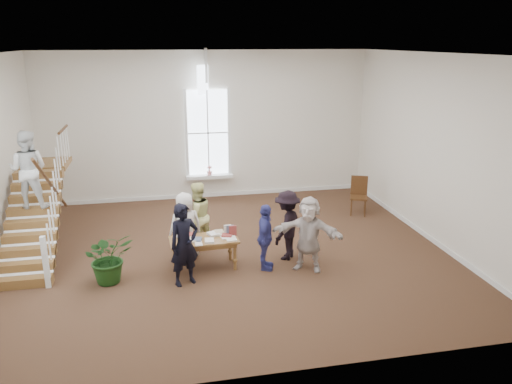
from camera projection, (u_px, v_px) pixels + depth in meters
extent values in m
plane|color=#412519|center=(231.00, 253.00, 11.68)|extent=(10.00, 10.00, 0.00)
plane|color=silver|center=(208.00, 126.00, 15.24)|extent=(10.00, 0.00, 10.00)
plane|color=silver|center=(279.00, 233.00, 6.80)|extent=(10.00, 0.00, 10.00)
plane|color=silver|center=(435.00, 150.00, 11.97)|extent=(0.00, 9.00, 9.00)
plane|color=white|center=(228.00, 54.00, 10.36)|extent=(10.00, 10.00, 0.00)
cube|color=white|center=(210.00, 176.00, 15.52)|extent=(1.45, 0.28, 0.10)
plane|color=white|center=(208.00, 133.00, 15.24)|extent=(2.60, 0.00, 2.60)
plane|color=white|center=(206.00, 79.00, 14.77)|extent=(0.60, 0.60, 0.85)
cube|color=white|center=(210.00, 195.00, 15.85)|extent=(10.00, 0.04, 0.12)
imported|color=pink|center=(209.00, 171.00, 15.44)|extent=(0.17, 0.17, 0.30)
cube|color=brown|center=(24.00, 282.00, 10.07)|extent=(1.10, 0.30, 0.20)
cube|color=brown|center=(26.00, 266.00, 10.29)|extent=(1.10, 0.30, 0.20)
cube|color=brown|center=(28.00, 252.00, 10.52)|extent=(1.10, 0.30, 0.20)
cube|color=brown|center=(30.00, 237.00, 10.74)|extent=(1.10, 0.30, 0.20)
cube|color=brown|center=(32.00, 224.00, 10.96)|extent=(1.10, 0.30, 0.20)
cube|color=brown|center=(34.00, 211.00, 11.19)|extent=(1.10, 0.30, 0.20)
cube|color=brown|center=(36.00, 198.00, 11.41)|extent=(1.10, 0.30, 0.20)
cube|color=brown|center=(37.00, 186.00, 11.63)|extent=(1.10, 0.30, 0.20)
cube|color=brown|center=(39.00, 175.00, 11.85)|extent=(1.10, 0.30, 0.20)
cube|color=brown|center=(46.00, 164.00, 12.68)|extent=(1.10, 1.20, 0.12)
cube|color=white|center=(46.00, 262.00, 9.89)|extent=(0.10, 0.10, 1.10)
cylinder|color=#3D2510|center=(52.00, 186.00, 10.81)|extent=(0.07, 2.74, 1.86)
imported|color=silver|center=(28.00, 169.00, 10.90)|extent=(0.94, 0.79, 1.72)
cube|color=brown|center=(204.00, 240.00, 10.73)|extent=(1.48, 0.79, 0.05)
cube|color=brown|center=(204.00, 243.00, 10.75)|extent=(1.36, 0.67, 0.10)
cylinder|color=brown|center=(177.00, 263.00, 10.44)|extent=(0.07, 0.07, 0.63)
cylinder|color=brown|center=(235.00, 257.00, 10.73)|extent=(0.07, 0.07, 0.63)
cylinder|color=brown|center=(174.00, 253.00, 10.92)|extent=(0.07, 0.07, 0.63)
cylinder|color=brown|center=(230.00, 247.00, 11.22)|extent=(0.07, 0.07, 0.63)
cube|color=silver|center=(231.00, 239.00, 10.70)|extent=(0.22, 0.29, 0.02)
cube|color=beige|center=(183.00, 237.00, 10.76)|extent=(0.29, 0.34, 0.05)
cube|color=tan|center=(219.00, 232.00, 11.02)|extent=(0.21, 0.24, 0.05)
cube|color=silver|center=(209.00, 241.00, 10.57)|extent=(0.21, 0.27, 0.04)
cube|color=#4C5972|center=(182.00, 238.00, 10.69)|extent=(0.22, 0.30, 0.05)
cube|color=maroon|center=(190.00, 235.00, 10.87)|extent=(0.22, 0.24, 0.05)
cube|color=white|center=(227.00, 237.00, 10.76)|extent=(0.26, 0.23, 0.03)
cube|color=#BFB299|center=(217.00, 234.00, 10.96)|extent=(0.25, 0.32, 0.04)
cube|color=silver|center=(227.00, 235.00, 10.87)|extent=(0.25, 0.23, 0.03)
cube|color=beige|center=(192.00, 241.00, 10.56)|extent=(0.18, 0.18, 0.05)
cube|color=tan|center=(189.00, 237.00, 10.76)|extent=(0.24, 0.28, 0.03)
cube|color=silver|center=(198.00, 243.00, 10.46)|extent=(0.16, 0.29, 0.02)
cube|color=#4C5972|center=(196.00, 240.00, 10.61)|extent=(0.26, 0.27, 0.05)
cube|color=maroon|center=(227.00, 236.00, 10.82)|extent=(0.27, 0.25, 0.06)
cube|color=white|center=(213.00, 234.00, 10.92)|extent=(0.30, 0.31, 0.05)
cube|color=#BFB299|center=(189.00, 240.00, 10.61)|extent=(0.22, 0.30, 0.04)
imported|color=black|center=(184.00, 245.00, 9.97)|extent=(0.73, 0.62, 1.71)
imported|color=silver|center=(185.00, 226.00, 11.19)|extent=(0.85, 0.66, 1.55)
imported|color=#EBE993|center=(197.00, 216.00, 11.70)|extent=(0.98, 0.90, 1.63)
imported|color=#383B88|center=(265.00, 237.00, 10.66)|extent=(0.60, 0.93, 1.46)
imported|color=black|center=(287.00, 225.00, 11.18)|extent=(1.09, 1.18, 1.59)
imported|color=beige|center=(308.00, 234.00, 10.62)|extent=(1.57, 1.16, 1.64)
imported|color=#173B12|center=(109.00, 257.00, 10.14)|extent=(1.19, 1.11, 1.08)
cube|color=#3D2510|center=(359.00, 198.00, 14.10)|extent=(0.61, 0.61, 0.06)
cube|color=#3D2510|center=(359.00, 185.00, 14.21)|extent=(0.45, 0.22, 0.56)
cylinder|color=#3D2510|center=(351.00, 208.00, 14.03)|extent=(0.04, 0.04, 0.49)
cylinder|color=#3D2510|center=(365.00, 209.00, 13.97)|extent=(0.04, 0.04, 0.49)
cylinder|color=#3D2510|center=(351.00, 204.00, 14.39)|extent=(0.04, 0.04, 0.49)
cylinder|color=#3D2510|center=(365.00, 204.00, 14.32)|extent=(0.04, 0.04, 0.49)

